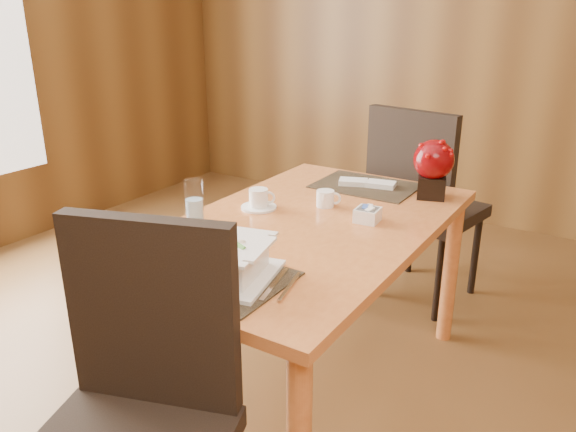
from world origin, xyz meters
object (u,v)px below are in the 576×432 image
Objects in this scene: creamer_jug at (325,198)px; sugar_caddy at (367,215)px; dining_table at (305,246)px; water_glass at (194,201)px; berry_decor at (433,165)px; soup_setting at (224,261)px; bread_plate at (144,262)px; far_chair at (420,197)px; near_chair at (135,405)px; coffee_cup at (259,200)px.

creamer_jug reaches higher than sugar_caddy.
dining_table is 0.46m from water_glass.
water_glass is 1.02m from berry_decor.
soup_setting reaches higher than dining_table.
berry_decor reaches higher than bread_plate.
soup_setting is at bearing -39.11° from water_glass.
water_glass is at bearing -131.34° from berry_decor.
far_chair is at bearing 113.70° from berry_decor.
water_glass reaches higher than creamer_jug.
far_chair reaches higher than bread_plate.
dining_table is at bearing -104.95° from creamer_jug.
soup_setting is 0.48m from near_chair.
sugar_caddy is at bearing 63.18° from soup_setting.
coffee_cup is (-0.28, 0.58, -0.02)m from soup_setting.
water_glass reaches higher than soup_setting.
bread_plate is 1.62m from far_chair.
soup_setting is 0.33× the size of far_chair.
near_chair is (0.08, -0.97, -0.07)m from dining_table.
soup_setting is 3.96× the size of sugar_caddy.
soup_setting is at bearing 97.26° from far_chair.
soup_setting is 0.64m from coffee_cup.
coffee_cup is at bearing -167.41° from sugar_caddy.
soup_setting is 3.70× the size of creamer_jug.
far_chair reaches higher than sugar_caddy.
berry_decor is at bearing 48.66° from water_glass.
dining_table is 16.96× the size of sugar_caddy.
dining_table is 9.11× the size of water_glass.
far_chair is at bearing 76.64° from bread_plate.
near_chair reaches higher than coffee_cup.
coffee_cup is 0.28m from creamer_jug.
water_glass is at bearing -151.81° from creamer_jug.
creamer_jug is at bearing 37.53° from coffee_cup.
water_glass is 1.30m from far_chair.
berry_decor reaches higher than dining_table.
coffee_cup is 0.76m from berry_decor.
bread_plate is (-0.23, -0.80, -0.03)m from creamer_jug.
sugar_caddy is 0.86m from far_chair.
creamer_jug is 0.80m from far_chair.
berry_decor reaches higher than soup_setting.
creamer_jug is (-0.06, 0.74, -0.02)m from soup_setting.
far_chair is at bearing 70.09° from near_chair.
creamer_jug reaches higher than dining_table.
coffee_cup is (-0.24, 0.04, 0.13)m from dining_table.
soup_setting is 2.37× the size of bread_plate.
far_chair is at bearing 82.95° from dining_table.
soup_setting is at bearing 11.14° from bread_plate.
bread_plate is 0.52m from near_chair.
water_glass is at bearing 107.08° from bread_plate.
soup_setting is 0.34× the size of near_chair.
water_glass reaches higher than coffee_cup.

